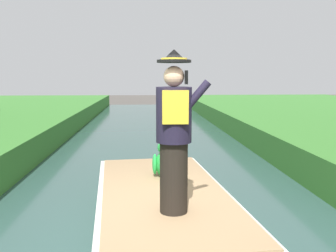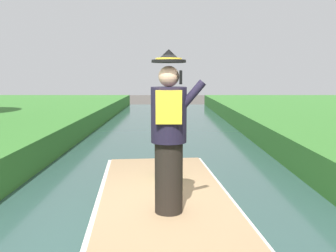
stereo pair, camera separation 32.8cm
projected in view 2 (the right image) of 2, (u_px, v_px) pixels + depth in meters
The scene contains 3 objects.
boat at pixel (164, 211), 5.13m from camera, with size 2.17×4.34×0.61m.
person_pirate at pixel (170, 133), 4.12m from camera, with size 0.61×0.42×1.85m.
parrot_plush at pixel (167, 161), 5.70m from camera, with size 0.36×0.34×0.57m.
Camera 2 is at (0.07, -4.21, 2.27)m, focal length 39.24 mm.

